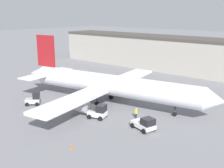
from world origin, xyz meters
TOP-DOWN VIEW (x-y plane):
  - ground_plane at (0.00, 0.00)m, footprint 400.00×400.00m
  - terminal_building at (-13.81, 34.31)m, footprint 61.28×10.65m
  - airplane at (-0.97, -0.16)m, footprint 39.28×34.12m
  - ground_crew_worker at (7.31, -2.85)m, footprint 0.38×0.38m
  - baggage_tug at (10.85, -5.72)m, footprint 3.86×2.84m
  - belt_loader_truck at (2.79, -6.55)m, footprint 3.13×2.75m
  - pushback_tug at (-10.40, -9.26)m, footprint 2.90×2.88m
  - safety_cone_near at (-4.82, -13.34)m, footprint 0.36×0.36m
  - safety_cone_far at (7.22, -16.15)m, footprint 0.36×0.36m

SIDE VIEW (x-z plane):
  - ground_plane at x=0.00m, z-range 0.00..0.00m
  - safety_cone_near at x=-4.82m, z-range 0.00..0.55m
  - safety_cone_far at x=7.22m, z-range 0.00..0.55m
  - ground_crew_worker at x=7.31m, z-range 0.06..1.77m
  - baggage_tug at x=10.85m, z-range -0.05..1.91m
  - pushback_tug at x=-10.40m, z-range -0.14..2.21m
  - belt_loader_truck at x=2.79m, z-range -0.07..2.20m
  - airplane at x=-0.97m, z-range -2.31..9.34m
  - terminal_building at x=-13.81m, z-range 0.01..9.39m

